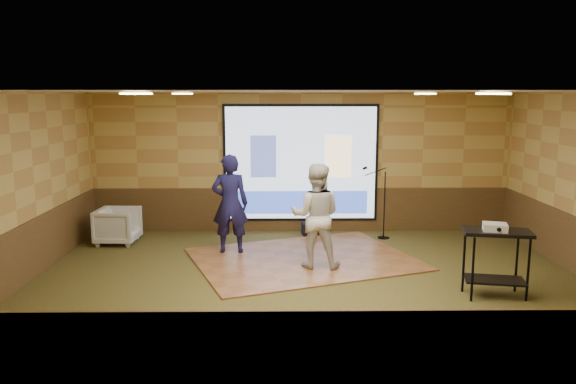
{
  "coord_description": "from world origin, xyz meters",
  "views": [
    {
      "loc": [
        -0.43,
        -8.5,
        2.97
      ],
      "look_at": [
        -0.31,
        1.0,
        1.3
      ],
      "focal_mm": 35.0,
      "sensor_mm": 36.0,
      "label": 1
    }
  ],
  "objects_px": {
    "player_left": "(230,204)",
    "player_right": "(316,216)",
    "projector_screen": "(301,164)",
    "mic_stand": "(381,215)",
    "av_table": "(496,250)",
    "banquet_chair": "(118,226)",
    "dance_floor": "(304,259)",
    "duffel_bag": "(312,229)",
    "projector": "(495,227)"
  },
  "relations": [
    {
      "from": "projector_screen",
      "to": "av_table",
      "type": "height_order",
      "value": "projector_screen"
    },
    {
      "from": "player_right",
      "to": "projector",
      "type": "relative_size",
      "value": 5.37
    },
    {
      "from": "projector_screen",
      "to": "player_left",
      "type": "bearing_deg",
      "value": -129.18
    },
    {
      "from": "banquet_chair",
      "to": "av_table",
      "type": "bearing_deg",
      "value": -112.27
    },
    {
      "from": "dance_floor",
      "to": "player_right",
      "type": "bearing_deg",
      "value": -69.13
    },
    {
      "from": "mic_stand",
      "to": "dance_floor",
      "type": "bearing_deg",
      "value": -149.59
    },
    {
      "from": "player_left",
      "to": "mic_stand",
      "type": "distance_m",
      "value": 3.25
    },
    {
      "from": "player_right",
      "to": "player_left",
      "type": "bearing_deg",
      "value": -23.79
    },
    {
      "from": "player_left",
      "to": "projector",
      "type": "distance_m",
      "value": 4.7
    },
    {
      "from": "dance_floor",
      "to": "player_right",
      "type": "height_order",
      "value": "player_right"
    },
    {
      "from": "projector_screen",
      "to": "mic_stand",
      "type": "relative_size",
      "value": 2.2
    },
    {
      "from": "projector_screen",
      "to": "av_table",
      "type": "bearing_deg",
      "value": -55.87
    },
    {
      "from": "player_left",
      "to": "av_table",
      "type": "bearing_deg",
      "value": 150.36
    },
    {
      "from": "projector",
      "to": "mic_stand",
      "type": "relative_size",
      "value": 0.22
    },
    {
      "from": "duffel_bag",
      "to": "player_left",
      "type": "bearing_deg",
      "value": -139.84
    },
    {
      "from": "mic_stand",
      "to": "av_table",
      "type": "bearing_deg",
      "value": -84.63
    },
    {
      "from": "dance_floor",
      "to": "projector",
      "type": "relative_size",
      "value": 11.36
    },
    {
      "from": "av_table",
      "to": "banquet_chair",
      "type": "height_order",
      "value": "av_table"
    },
    {
      "from": "mic_stand",
      "to": "duffel_bag",
      "type": "bearing_deg",
      "value": 156.44
    },
    {
      "from": "av_table",
      "to": "mic_stand",
      "type": "height_order",
      "value": "mic_stand"
    },
    {
      "from": "projector_screen",
      "to": "player_right",
      "type": "xyz_separation_m",
      "value": [
        0.17,
        -2.62,
        -0.55
      ]
    },
    {
      "from": "av_table",
      "to": "player_right",
      "type": "bearing_deg",
      "value": 151.25
    },
    {
      "from": "player_left",
      "to": "av_table",
      "type": "height_order",
      "value": "player_left"
    },
    {
      "from": "banquet_chair",
      "to": "player_right",
      "type": "bearing_deg",
      "value": -110.05
    },
    {
      "from": "player_left",
      "to": "mic_stand",
      "type": "bearing_deg",
      "value": -160.38
    },
    {
      "from": "dance_floor",
      "to": "player_right",
      "type": "xyz_separation_m",
      "value": [
        0.18,
        -0.48,
        0.91
      ]
    },
    {
      "from": "player_left",
      "to": "av_table",
      "type": "relative_size",
      "value": 1.84
    },
    {
      "from": "projector",
      "to": "mic_stand",
      "type": "distance_m",
      "value": 3.64
    },
    {
      "from": "av_table",
      "to": "mic_stand",
      "type": "bearing_deg",
      "value": 107.5
    },
    {
      "from": "projector",
      "to": "banquet_chair",
      "type": "distance_m",
      "value": 7.12
    },
    {
      "from": "duffel_bag",
      "to": "banquet_chair",
      "type": "bearing_deg",
      "value": -170.88
    },
    {
      "from": "player_right",
      "to": "duffel_bag",
      "type": "height_order",
      "value": "player_right"
    },
    {
      "from": "player_right",
      "to": "projector",
      "type": "bearing_deg",
      "value": 157.68
    },
    {
      "from": "player_right",
      "to": "banquet_chair",
      "type": "distance_m",
      "value": 4.24
    },
    {
      "from": "dance_floor",
      "to": "duffel_bag",
      "type": "relative_size",
      "value": 8.89
    },
    {
      "from": "dance_floor",
      "to": "banquet_chair",
      "type": "relative_size",
      "value": 4.76
    },
    {
      "from": "projector_screen",
      "to": "banquet_chair",
      "type": "relative_size",
      "value": 4.17
    },
    {
      "from": "player_left",
      "to": "banquet_chair",
      "type": "height_order",
      "value": "player_left"
    },
    {
      "from": "dance_floor",
      "to": "banquet_chair",
      "type": "bearing_deg",
      "value": 162.09
    },
    {
      "from": "banquet_chair",
      "to": "player_left",
      "type": "bearing_deg",
      "value": -104.22
    },
    {
      "from": "mic_stand",
      "to": "banquet_chair",
      "type": "distance_m",
      "value": 5.36
    },
    {
      "from": "player_right",
      "to": "duffel_bag",
      "type": "bearing_deg",
      "value": -84.42
    },
    {
      "from": "player_left",
      "to": "player_right",
      "type": "bearing_deg",
      "value": 148.83
    },
    {
      "from": "player_right",
      "to": "banquet_chair",
      "type": "relative_size",
      "value": 2.25
    },
    {
      "from": "dance_floor",
      "to": "duffel_bag",
      "type": "bearing_deg",
      "value": 81.98
    },
    {
      "from": "dance_floor",
      "to": "mic_stand",
      "type": "distance_m",
      "value": 2.32
    },
    {
      "from": "projector",
      "to": "banquet_chair",
      "type": "height_order",
      "value": "projector"
    },
    {
      "from": "av_table",
      "to": "mic_stand",
      "type": "xyz_separation_m",
      "value": [
        -1.08,
        3.42,
        -0.22
      ]
    },
    {
      "from": "duffel_bag",
      "to": "projector",
      "type": "bearing_deg",
      "value": -56.84
    },
    {
      "from": "av_table",
      "to": "duffel_bag",
      "type": "height_order",
      "value": "av_table"
    }
  ]
}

